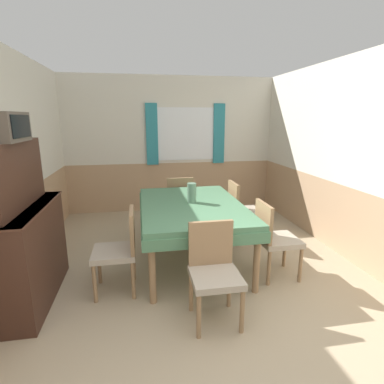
% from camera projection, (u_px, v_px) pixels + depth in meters
% --- Properties ---
extents(wall_back, '(4.44, 0.10, 2.60)m').
position_uv_depth(wall_back, '(172.00, 145.00, 5.89)').
color(wall_back, silver).
rests_on(wall_back, ground_plane).
extents(wall_left, '(0.05, 4.72, 2.60)m').
position_uv_depth(wall_left, '(16.00, 164.00, 3.45)').
color(wall_left, silver).
rests_on(wall_left, ground_plane).
extents(wall_right, '(0.05, 4.72, 2.60)m').
position_uv_depth(wall_right, '(335.00, 157.00, 4.15)').
color(wall_right, silver).
rests_on(wall_right, ground_plane).
extents(dining_table, '(1.28, 1.89, 0.77)m').
position_uv_depth(dining_table, '(192.00, 211.00, 3.79)').
color(dining_table, '#4C7A56').
rests_on(dining_table, ground_plane).
extents(chair_left_near, '(0.44, 0.44, 0.90)m').
position_uv_depth(chair_left_near, '(120.00, 247.00, 3.15)').
color(chair_left_near, '#93704C').
rests_on(chair_left_near, ground_plane).
extents(chair_head_near, '(0.44, 0.44, 0.90)m').
position_uv_depth(chair_head_near, '(214.00, 268.00, 2.71)').
color(chair_head_near, '#93704C').
rests_on(chair_head_near, ground_plane).
extents(chair_right_near, '(0.44, 0.44, 0.90)m').
position_uv_depth(chair_right_near, '(273.00, 236.00, 3.44)').
color(chair_right_near, '#93704C').
rests_on(chair_right_near, ground_plane).
extents(chair_head_window, '(0.44, 0.44, 0.90)m').
position_uv_depth(chair_head_window, '(179.00, 200.00, 4.94)').
color(chair_head_window, '#93704C').
rests_on(chair_head_window, ground_plane).
extents(chair_right_far, '(0.44, 0.44, 0.90)m').
position_uv_depth(chair_right_far, '(241.00, 208.00, 4.51)').
color(chair_right_far, '#93704C').
rests_on(chair_right_far, ground_plane).
extents(sideboard, '(0.46, 1.26, 1.61)m').
position_uv_depth(sideboard, '(23.00, 236.00, 2.94)').
color(sideboard, '#3D2319').
rests_on(sideboard, ground_plane).
extents(tv, '(0.29, 0.52, 0.26)m').
position_uv_depth(tv, '(4.00, 127.00, 2.62)').
color(tv, '#51473D').
rests_on(tv, sideboard).
extents(vase, '(0.11, 0.11, 0.25)m').
position_uv_depth(vase, '(192.00, 193.00, 3.79)').
color(vase, slate).
rests_on(vase, dining_table).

